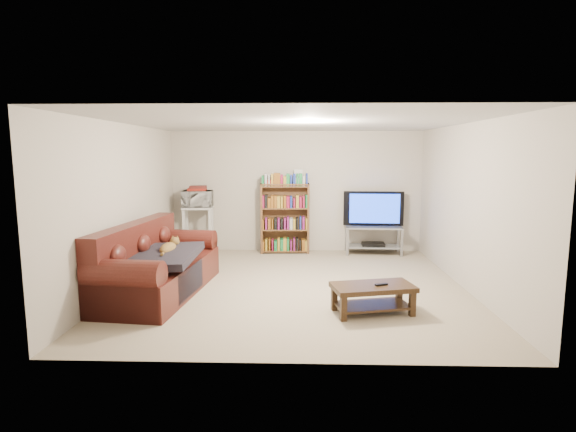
{
  "coord_description": "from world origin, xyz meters",
  "views": [
    {
      "loc": [
        0.11,
        -6.5,
        1.97
      ],
      "look_at": [
        -0.1,
        0.4,
        1.0
      ],
      "focal_mm": 28.0,
      "sensor_mm": 36.0,
      "label": 1
    }
  ],
  "objects_px": {
    "sofa": "(154,269)",
    "tv_stand": "(373,235)",
    "coffee_table": "(373,293)",
    "bookshelf": "(285,217)"
  },
  "relations": [
    {
      "from": "sofa",
      "to": "tv_stand",
      "type": "xyz_separation_m",
      "value": [
        3.49,
        2.62,
        0.02
      ]
    },
    {
      "from": "coffee_table",
      "to": "bookshelf",
      "type": "xyz_separation_m",
      "value": [
        -1.21,
        3.4,
        0.46
      ]
    },
    {
      "from": "sofa",
      "to": "bookshelf",
      "type": "relative_size",
      "value": 1.75
    },
    {
      "from": "sofa",
      "to": "coffee_table",
      "type": "relative_size",
      "value": 2.24
    },
    {
      "from": "sofa",
      "to": "coffee_table",
      "type": "xyz_separation_m",
      "value": [
        2.96,
        -0.72,
        -0.09
      ]
    },
    {
      "from": "sofa",
      "to": "coffee_table",
      "type": "height_order",
      "value": "sofa"
    },
    {
      "from": "bookshelf",
      "to": "coffee_table",
      "type": "bearing_deg",
      "value": -72.89
    },
    {
      "from": "sofa",
      "to": "tv_stand",
      "type": "bearing_deg",
      "value": 42.67
    },
    {
      "from": "sofa",
      "to": "tv_stand",
      "type": "relative_size",
      "value": 2.17
    },
    {
      "from": "tv_stand",
      "to": "sofa",
      "type": "bearing_deg",
      "value": -140.16
    }
  ]
}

